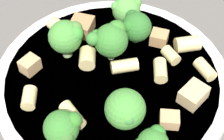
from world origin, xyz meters
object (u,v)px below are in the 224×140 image
object	(u,v)px
broccoli_floret_1	(63,128)
rigatoni_7	(60,29)
chicken_chunk_4	(169,120)
broccoli_floret_4	(127,9)
pasta_bowl	(112,86)
rigatoni_0	(87,58)
broccoli_floret_3	(107,39)
rigatoni_1	(29,98)
rigatoni_2	(72,115)
broccoli_floret_2	(125,110)
chicken_chunk_1	(159,38)
broccoli_floret_5	(136,26)
rigatoni_3	(204,67)
chicken_chunk_3	(193,95)
rigatoni_5	(171,55)
chicken_chunk_0	(30,65)
broccoli_floret_0	(66,36)
rigatoni_8	(187,44)
rigatoni_4	(124,66)
chicken_chunk_2	(82,26)
rigatoni_6	(161,72)

from	to	relation	value
broccoli_floret_1	rigatoni_7	xyz separation A→B (m)	(0.01, -0.14, -0.01)
broccoli_floret_1	chicken_chunk_4	distance (m)	0.10
broccoli_floret_1	broccoli_floret_4	distance (m)	0.18
pasta_bowl	rigatoni_0	bearing A→B (deg)	-35.95
broccoli_floret_3	rigatoni_1	bearing A→B (deg)	36.92
rigatoni_2	chicken_chunk_4	xyz separation A→B (m)	(-0.09, 0.01, -0.00)
pasta_bowl	broccoli_floret_2	bearing A→B (deg)	99.27
broccoli_floret_1	rigatoni_7	world-z (taller)	broccoli_floret_1
chicken_chunk_1	broccoli_floret_5	bearing A→B (deg)	-9.16
rigatoni_3	chicken_chunk_3	world-z (taller)	chicken_chunk_3
rigatoni_5	chicken_chunk_0	world-z (taller)	chicken_chunk_0
chicken_chunk_3	chicken_chunk_4	world-z (taller)	chicken_chunk_3
rigatoni_5	chicken_chunk_1	bearing A→B (deg)	-70.10
broccoli_floret_0	rigatoni_0	world-z (taller)	broccoli_floret_0
rigatoni_1	rigatoni_7	world-z (taller)	rigatoni_7
chicken_chunk_0	chicken_chunk_1	world-z (taller)	same
rigatoni_0	broccoli_floret_5	bearing A→B (deg)	-147.81
rigatoni_8	rigatoni_7	bearing A→B (deg)	-11.99
chicken_chunk_0	chicken_chunk_4	world-z (taller)	chicken_chunk_0
chicken_chunk_3	broccoli_floret_1	bearing A→B (deg)	18.72
broccoli_floret_4	broccoli_floret_5	size ratio (longest dim) A/B	0.96
broccoli_floret_3	rigatoni_7	size ratio (longest dim) A/B	1.51
rigatoni_2	broccoli_floret_4	bearing A→B (deg)	-113.83
broccoli_floret_5	broccoli_floret_0	bearing A→B (deg)	14.45
broccoli_floret_4	rigatoni_8	bearing A→B (deg)	143.83
broccoli_floret_4	broccoli_floret_5	world-z (taller)	broccoli_floret_5
broccoli_floret_4	chicken_chunk_4	bearing A→B (deg)	102.34
pasta_bowl	rigatoni_5	distance (m)	0.07
rigatoni_2	chicken_chunk_0	bearing A→B (deg)	-54.11
broccoli_floret_0	rigatoni_4	world-z (taller)	broccoli_floret_0
broccoli_floret_3	rigatoni_8	distance (m)	0.09
pasta_bowl	chicken_chunk_1	world-z (taller)	chicken_chunk_1
pasta_bowl	chicken_chunk_1	distance (m)	0.08
broccoli_floret_3	chicken_chunk_1	distance (m)	0.07
broccoli_floret_2	rigatoni_5	world-z (taller)	broccoli_floret_2
rigatoni_5	chicken_chunk_3	xyz separation A→B (m)	(-0.01, 0.06, 0.00)
broccoli_floret_4	chicken_chunk_2	xyz separation A→B (m)	(0.05, 0.01, -0.01)
broccoli_floret_1	rigatoni_2	distance (m)	0.03
chicken_chunk_2	chicken_chunk_0	bearing A→B (deg)	46.86
broccoli_floret_2	chicken_chunk_3	xyz separation A→B (m)	(-0.07, -0.03, -0.02)
rigatoni_1	chicken_chunk_1	size ratio (longest dim) A/B	1.17
broccoli_floret_0	broccoli_floret_3	bearing A→B (deg)	173.34
broccoli_floret_0	chicken_chunk_2	distance (m)	0.04
pasta_bowl	rigatoni_3	distance (m)	0.10
broccoli_floret_4	rigatoni_5	world-z (taller)	broccoli_floret_4
rigatoni_2	pasta_bowl	bearing A→B (deg)	-126.99
broccoli_floret_5	rigatoni_0	size ratio (longest dim) A/B	1.76
rigatoni_0	rigatoni_4	bearing A→B (deg)	164.47
rigatoni_5	rigatoni_6	bearing A→B (deg)	58.76
broccoli_floret_2	chicken_chunk_1	xyz separation A→B (m)	(-0.05, -0.11, -0.02)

